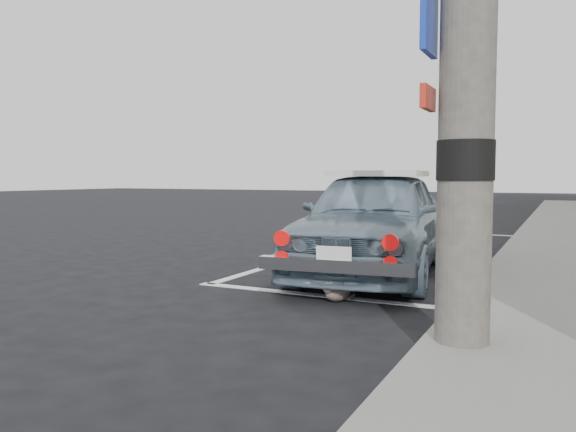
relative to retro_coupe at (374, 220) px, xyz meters
The scene contains 6 objects.
ground 1.31m from the retro_coupe, 117.32° to the right, with size 80.00×80.00×0.00m, color black.
pline_rear 1.64m from the retro_coupe, 90.62° to the right, with size 3.00×0.12×0.01m, color silver.
pline_front 5.54m from the retro_coupe, 90.17° to the left, with size 3.00×0.12×0.01m, color silver.
pline_side 2.54m from the retro_coupe, 125.30° to the left, with size 0.12×7.00×0.01m, color silver.
retro_coupe is the anchor object (origin of this frame).
cat 1.77m from the retro_coupe, 84.53° to the right, with size 0.28×0.41×0.23m.
Camera 1 is at (2.61, -5.65, 1.20)m, focal length 35.00 mm.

